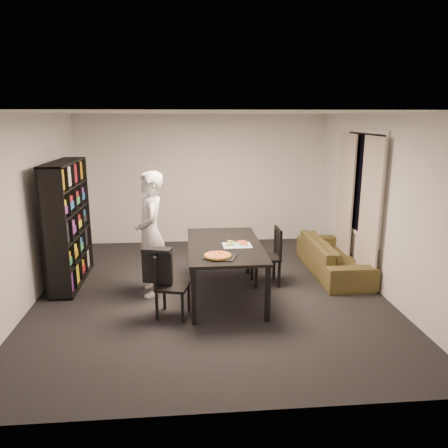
{
  "coord_description": "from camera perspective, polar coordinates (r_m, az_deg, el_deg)",
  "views": [
    {
      "loc": [
        -0.35,
        -6.08,
        2.55
      ],
      "look_at": [
        0.19,
        -0.04,
        1.05
      ],
      "focal_mm": 35.0,
      "sensor_mm": 36.0,
      "label": 1
    }
  ],
  "objects": [
    {
      "name": "room",
      "position": [
        6.22,
        -1.81,
        2.29
      ],
      "size": [
        5.01,
        5.51,
        2.61
      ],
      "color": "black",
      "rests_on": "ground"
    },
    {
      "name": "window_pane",
      "position": [
        7.34,
        17.72,
        5.0
      ],
      "size": [
        0.02,
        1.4,
        1.6
      ],
      "primitive_type": "cube",
      "color": "black",
      "rests_on": "room"
    },
    {
      "name": "window_frame",
      "position": [
        7.34,
        17.69,
        5.0
      ],
      "size": [
        0.03,
        1.52,
        1.72
      ],
      "primitive_type": "cube",
      "color": "white",
      "rests_on": "room"
    },
    {
      "name": "curtain_left",
      "position": [
        6.89,
        18.5,
        1.44
      ],
      "size": [
        0.03,
        0.7,
        2.25
      ],
      "primitive_type": "cube",
      "color": "#C0B2A4",
      "rests_on": "room"
    },
    {
      "name": "curtain_right",
      "position": [
        7.84,
        15.52,
        3.09
      ],
      "size": [
        0.03,
        0.7,
        2.25
      ],
      "primitive_type": "cube",
      "color": "#C0B2A4",
      "rests_on": "room"
    },
    {
      "name": "bookshelf",
      "position": [
        7.11,
        -19.7,
        0.05
      ],
      "size": [
        0.35,
        1.5,
        1.9
      ],
      "primitive_type": "cube",
      "color": "black",
      "rests_on": "room"
    },
    {
      "name": "dining_table",
      "position": [
        6.25,
        0.08,
        -3.26
      ],
      "size": [
        1.04,
        1.87,
        0.78
      ],
      "color": "black",
      "rests_on": "room"
    },
    {
      "name": "chair_left",
      "position": [
        5.75,
        -7.53,
        -7.32
      ],
      "size": [
        0.48,
        0.48,
        0.85
      ],
      "rotation": [
        0.0,
        0.0,
        1.32
      ],
      "color": "black",
      "rests_on": "room"
    },
    {
      "name": "chair_right",
      "position": [
        6.79,
        6.18,
        -3.68
      ],
      "size": [
        0.42,
        0.42,
        0.89
      ],
      "rotation": [
        0.0,
        0.0,
        -1.55
      ],
      "color": "black",
      "rests_on": "room"
    },
    {
      "name": "draped_jacket",
      "position": [
        5.71,
        -8.71,
        -5.2
      ],
      "size": [
        0.4,
        0.25,
        0.47
      ],
      "rotation": [
        0.0,
        0.0,
        1.32
      ],
      "color": "black",
      "rests_on": "chair_left"
    },
    {
      "name": "person",
      "position": [
        6.36,
        -9.57,
        -1.31
      ],
      "size": [
        0.52,
        0.71,
        1.81
      ],
      "primitive_type": "imported",
      "rotation": [
        0.0,
        0.0,
        -1.44
      ],
      "color": "silver",
      "rests_on": "room"
    },
    {
      "name": "baking_tray",
      "position": [
        5.67,
        -0.5,
        -4.28
      ],
      "size": [
        0.48,
        0.43,
        0.01
      ],
      "primitive_type": "cube",
      "rotation": [
        0.0,
        0.0,
        -0.33
      ],
      "color": "black",
      "rests_on": "dining_table"
    },
    {
      "name": "pepperoni_pizza",
      "position": [
        5.64,
        -0.83,
        -4.13
      ],
      "size": [
        0.35,
        0.35,
        0.03
      ],
      "rotation": [
        0.0,
        0.0,
        0.06
      ],
      "color": "#AD8432",
      "rests_on": "dining_table"
    },
    {
      "name": "kitchen_towel",
      "position": [
        6.15,
        1.72,
        -2.82
      ],
      "size": [
        0.41,
        0.31,
        0.01
      ],
      "primitive_type": "cube",
      "rotation": [
        0.0,
        0.0,
        0.03
      ],
      "color": "white",
      "rests_on": "dining_table"
    },
    {
      "name": "pizza_slices",
      "position": [
        6.23,
        1.65,
        -2.49
      ],
      "size": [
        0.46,
        0.43,
        0.01
      ],
      "primitive_type": null,
      "rotation": [
        0.0,
        0.0,
        -0.42
      ],
      "color": "#C3833D",
      "rests_on": "dining_table"
    },
    {
      "name": "sofa",
      "position": [
        7.5,
        14.1,
        -4.15
      ],
      "size": [
        0.75,
        1.93,
        0.56
      ],
      "primitive_type": "imported",
      "rotation": [
        0.0,
        0.0,
        1.57
      ],
      "color": "#46431C",
      "rests_on": "room"
    }
  ]
}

